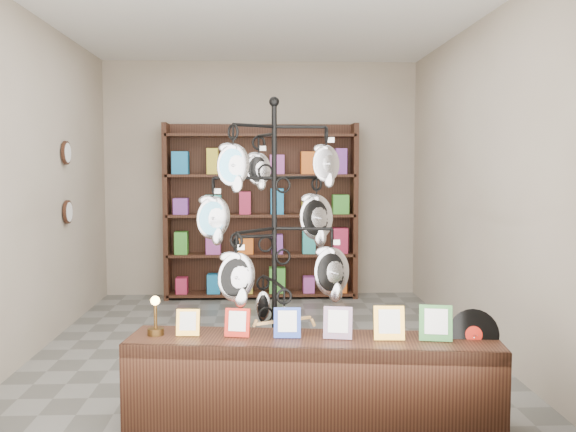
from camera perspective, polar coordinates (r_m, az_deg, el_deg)
The scene contains 6 objects.
ground at distance 6.03m, azimuth -2.34°, elevation -11.58°, with size 5.00×5.00×0.00m, color slate.
room_envelope at distance 5.80m, azimuth -2.40°, elevation 6.29°, with size 5.00×5.00×5.00m.
display_tree at distance 4.40m, azimuth -1.21°, elevation -1.16°, with size 1.15×1.15×2.13m.
front_shelf at distance 4.21m, azimuth 2.18°, elevation -14.53°, with size 2.39×0.76×0.83m.
back_shelving at distance 8.11m, azimuth -2.40°, elevation -0.06°, with size 2.42×0.36×2.20m.
wall_clocks at distance 6.88m, azimuth -19.05°, elevation 2.84°, with size 0.03×0.24×0.84m.
Camera 1 is at (-0.01, -5.79, 1.66)m, focal length 40.00 mm.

